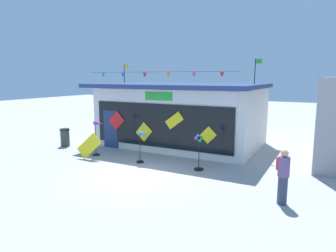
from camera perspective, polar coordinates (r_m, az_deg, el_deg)
ground_plane at (r=12.07m, az=-6.22°, el=-9.10°), size 80.00×80.00×0.00m
kite_shop_building at (r=17.02m, az=2.55°, el=2.27°), size 8.74×5.91×4.64m
wind_spinner_far_left at (r=14.98m, az=-13.02°, el=-1.01°), size 0.62×0.36×1.71m
wind_spinner_left at (r=13.44m, az=-4.78°, el=-3.05°), size 0.63×0.33×1.43m
wind_spinner_center_left at (r=12.46m, az=5.78°, el=-4.71°), size 0.39×0.39×1.52m
person_near_camera at (r=9.78m, az=20.72°, el=-8.61°), size 0.42×0.48×1.68m
trash_bin at (r=17.69m, az=-18.71°, el=-2.01°), size 0.52×0.52×0.97m
display_kite_on_ground at (r=14.60m, az=-14.55°, el=-3.62°), size 1.23×0.32×1.23m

